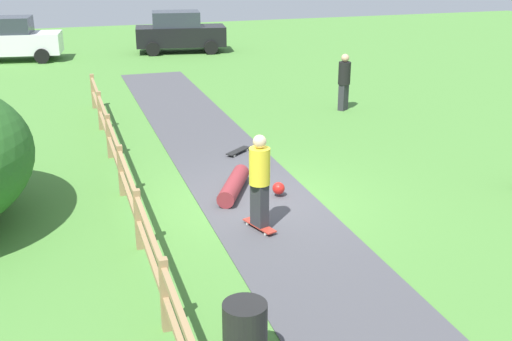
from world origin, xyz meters
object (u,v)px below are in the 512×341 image
at_px(trash_bin, 245,336).
at_px(skater_fallen, 237,186).
at_px(skater_riding, 260,178).
at_px(parked_car_white, 10,39).
at_px(parked_car_black, 180,32).
at_px(bystander_black, 344,79).
at_px(skateboard_loose, 238,151).

xyz_separation_m(trash_bin, skater_fallen, (1.50, 5.52, -0.25)).
bearing_deg(skater_fallen, skater_riding, -92.92).
bearing_deg(skater_riding, parked_car_white, 104.09).
height_order(parked_car_white, parked_car_black, same).
relative_size(skater_riding, parked_car_white, 0.41).
bearing_deg(skater_fallen, bystander_black, 48.13).
xyz_separation_m(bystander_black, parked_car_white, (-10.29, 12.46, -0.02)).
relative_size(bystander_black, parked_car_white, 0.40).
xyz_separation_m(skater_fallen, bystander_black, (5.17, 5.77, 0.78)).
height_order(trash_bin, skateboard_loose, trash_bin).
relative_size(parked_car_white, parked_car_black, 1.00).
xyz_separation_m(skater_riding, parked_car_black, (2.56, 20.02, -0.08)).
distance_m(bystander_black, parked_car_white, 16.16).
distance_m(skater_fallen, parked_car_white, 18.95).
distance_m(skater_riding, skater_fallen, 1.98).
height_order(bystander_black, parked_car_white, parked_car_white).
height_order(trash_bin, skater_riding, skater_riding).
bearing_deg(trash_bin, bystander_black, 59.41).
bearing_deg(bystander_black, parked_car_black, 102.24).
xyz_separation_m(skater_fallen, parked_car_black, (2.47, 18.23, 0.76)).
xyz_separation_m(skater_riding, bystander_black, (5.26, 7.56, -0.05)).
relative_size(trash_bin, skateboard_loose, 1.21).
distance_m(skater_riding, skateboard_loose, 4.54).
relative_size(trash_bin, skater_fallen, 0.55).
bearing_deg(bystander_black, skater_fallen, -131.87).
height_order(skater_fallen, bystander_black, bystander_black).
bearing_deg(parked_car_white, bystander_black, -50.45).
bearing_deg(trash_bin, parked_car_black, 80.50).
xyz_separation_m(parked_car_white, parked_car_black, (7.58, 0.00, 0.00)).
height_order(skateboard_loose, bystander_black, bystander_black).
distance_m(parked_car_white, parked_car_black, 7.58).
bearing_deg(skateboard_loose, parked_car_black, 83.83).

